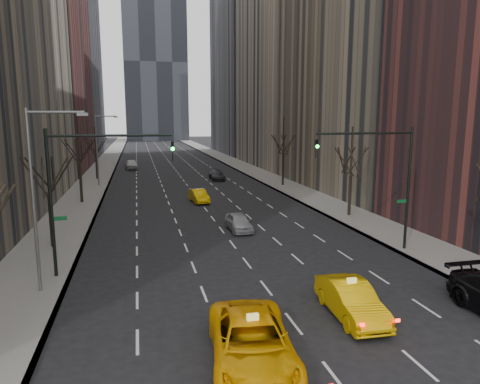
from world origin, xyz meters
TOP-DOWN VIEW (x-y plane):
  - ground at (0.00, 0.00)m, footprint 400.00×400.00m
  - sidewalk_left at (-12.25, 70.00)m, footprint 4.50×320.00m
  - sidewalk_right at (12.25, 70.00)m, footprint 4.50×320.00m
  - bld_left_far at (-21.50, 66.00)m, footprint 14.00×28.00m
  - bld_left_deep at (-21.50, 96.00)m, footprint 14.00×30.00m
  - bld_right_far at (21.50, 64.00)m, footprint 14.00×28.00m
  - bld_right_deep at (21.50, 95.00)m, footprint 14.00×30.00m
  - tree_lw_b at (-12.00, 18.00)m, footprint 3.36×3.50m
  - tree_lw_c at (-12.00, 34.00)m, footprint 3.36×3.50m
  - tree_lw_d at (-12.00, 52.00)m, footprint 3.36×3.50m
  - tree_rw_b at (12.00, 22.00)m, footprint 3.36×3.50m
  - tree_rw_c at (12.00, 40.00)m, footprint 3.36×3.50m
  - traffic_mast_left at (-9.11, 12.00)m, footprint 6.69×0.39m
  - traffic_mast_right at (9.11, 12.00)m, footprint 6.69×0.39m
  - streetlight_near at (-10.84, 10.00)m, footprint 2.83×0.22m
  - streetlight_far at (-10.84, 45.00)m, footprint 2.83×0.22m
  - taxi_suv at (-2.55, 1.36)m, footprint 3.63×6.50m
  - taxi_sedan at (2.68, 4.03)m, footprint 1.89×4.83m
  - silver_sedan_ahead at (1.28, 19.60)m, footprint 1.70×4.03m
  - far_taxi at (-0.15, 31.71)m, footprint 1.88×4.21m
  - far_suv_grey at (4.72, 47.68)m, footprint 2.07×4.80m
  - far_car_white at (-7.30, 64.06)m, footprint 2.31×5.00m

SIDE VIEW (x-z plane):
  - ground at x=0.00m, z-range 0.00..0.00m
  - sidewalk_left at x=-12.25m, z-range 0.00..0.15m
  - sidewalk_right at x=12.25m, z-range 0.00..0.15m
  - far_taxi at x=-0.15m, z-range 0.00..1.34m
  - silver_sedan_ahead at x=1.28m, z-range 0.00..1.36m
  - far_suv_grey at x=4.72m, z-range 0.00..1.37m
  - taxi_sedan at x=2.68m, z-range 0.00..1.57m
  - far_car_white at x=-7.30m, z-range 0.00..1.66m
  - taxi_suv at x=-2.55m, z-range 0.00..1.72m
  - tree_lw_d at x=-12.00m, z-range -0.12..7.24m
  - tree_lw_b at x=-12.00m, z-range -0.19..7.63m
  - tree_rw_b at x=12.00m, z-range -0.19..7.63m
  - tree_lw_c at x=-12.00m, z-range -0.33..8.41m
  - tree_rw_c at x=12.00m, z-range -0.33..8.41m
  - traffic_mast_left at x=-9.11m, z-range 1.49..9.49m
  - traffic_mast_right at x=9.11m, z-range 1.49..9.49m
  - streetlight_near at x=-10.84m, z-range 1.12..10.12m
  - streetlight_far at x=-10.84m, z-range 1.12..10.12m
  - bld_left_far at x=-21.50m, z-range 0.00..44.00m
  - bld_right_far at x=21.50m, z-range 0.00..50.00m
  - bld_right_deep at x=21.50m, z-range 0.00..58.00m
  - bld_left_deep at x=-21.50m, z-range 0.00..60.00m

